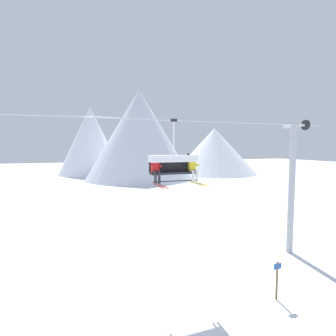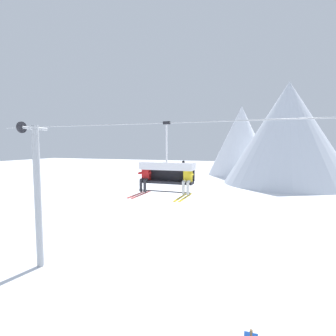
{
  "view_description": "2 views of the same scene",
  "coord_description": "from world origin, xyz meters",
  "px_view_note": "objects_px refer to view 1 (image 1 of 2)",
  "views": [
    {
      "loc": [
        -4.08,
        -11.85,
        6.27
      ],
      "look_at": [
        -0.06,
        -0.61,
        5.31
      ],
      "focal_mm": 28.0,
      "sensor_mm": 36.0,
      "label": 1
    },
    {
      "loc": [
        3.71,
        -10.67,
        6.56
      ],
      "look_at": [
        0.23,
        -0.86,
        5.67
      ],
      "focal_mm": 28.0,
      "sensor_mm": 36.0,
      "label": 2
    }
  ],
  "objects_px": {
    "skier_red": "(156,169)",
    "trail_sign": "(277,278)",
    "skier_yellow": "(193,167)",
    "lift_tower_far": "(292,185)",
    "chairlift_chair": "(173,162)"
  },
  "relations": [
    {
      "from": "lift_tower_far",
      "to": "trail_sign",
      "type": "bearing_deg",
      "value": -139.55
    },
    {
      "from": "skier_yellow",
      "to": "trail_sign",
      "type": "xyz_separation_m",
      "value": [
        2.56,
        -2.71,
        -4.42
      ]
    },
    {
      "from": "chairlift_chair",
      "to": "lift_tower_far",
      "type": "bearing_deg",
      "value": 5.25
    },
    {
      "from": "skier_red",
      "to": "skier_yellow",
      "type": "relative_size",
      "value": 1.0
    },
    {
      "from": "chairlift_chair",
      "to": "skier_red",
      "type": "bearing_deg",
      "value": -166.1
    },
    {
      "from": "lift_tower_far",
      "to": "skier_yellow",
      "type": "height_order",
      "value": "lift_tower_far"
    },
    {
      "from": "lift_tower_far",
      "to": "trail_sign",
      "type": "distance_m",
      "value": 6.41
    },
    {
      "from": "skier_yellow",
      "to": "trail_sign",
      "type": "height_order",
      "value": "skier_yellow"
    },
    {
      "from": "skier_yellow",
      "to": "skier_red",
      "type": "bearing_deg",
      "value": -179.78
    },
    {
      "from": "skier_red",
      "to": "skier_yellow",
      "type": "height_order",
      "value": "skier_yellow"
    },
    {
      "from": "lift_tower_far",
      "to": "chairlift_chair",
      "type": "xyz_separation_m",
      "value": [
        -7.7,
        -0.71,
        1.57
      ]
    },
    {
      "from": "lift_tower_far",
      "to": "skier_red",
      "type": "distance_m",
      "value": 8.74
    },
    {
      "from": "lift_tower_far",
      "to": "trail_sign",
      "type": "relative_size",
      "value": 4.84
    },
    {
      "from": "skier_red",
      "to": "trail_sign",
      "type": "bearing_deg",
      "value": -31.86
    },
    {
      "from": "lift_tower_far",
      "to": "skier_red",
      "type": "bearing_deg",
      "value": -173.84
    }
  ]
}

